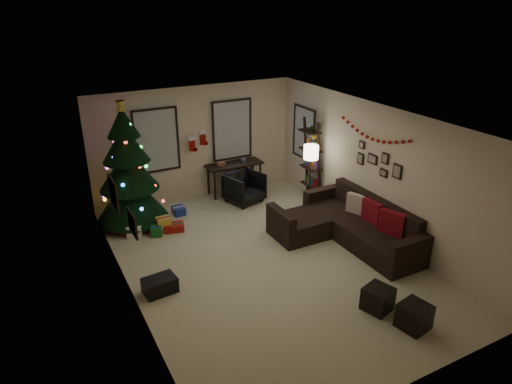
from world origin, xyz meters
TOP-DOWN VIEW (x-y plane):
  - floor at (0.00, 0.00)m, footprint 7.00×7.00m
  - ceiling at (0.00, 0.00)m, footprint 7.00×7.00m
  - wall_back at (0.00, 3.50)m, footprint 5.00×0.00m
  - wall_front at (0.00, -3.50)m, footprint 5.00×0.00m
  - wall_left at (-2.50, 0.00)m, footprint 0.00×7.00m
  - wall_right at (2.50, 0.00)m, footprint 0.00×7.00m
  - window_back_left at (-0.95, 3.47)m, footprint 1.05×0.06m
  - window_back_right at (0.95, 3.47)m, footprint 1.05×0.06m
  - window_right_wall at (2.47, 2.55)m, footprint 0.06×0.90m
  - christmas_tree at (-1.82, 2.69)m, footprint 1.50×1.50m
  - presents at (-1.49, 2.21)m, footprint 1.50×1.01m
  - sofa at (1.83, -0.06)m, footprint 1.95×2.83m
  - pillow_red_a at (2.21, -0.89)m, footprint 0.31×0.51m
  - pillow_red_b at (2.21, -0.33)m, footprint 0.13×0.47m
  - pillow_cream at (2.21, 0.15)m, footprint 0.26×0.43m
  - ottoman_near at (0.84, -2.11)m, footprint 0.50×0.50m
  - ottoman_far at (1.03, -2.70)m, footprint 0.49×0.49m
  - desk at (0.88, 3.22)m, footprint 1.42×0.51m
  - desk_chair at (0.83, 2.57)m, footprint 0.87×0.84m
  - bookshelf at (2.30, 1.94)m, footprint 0.30×0.58m
  - potted_plant at (2.30, 1.89)m, footprint 0.52×0.48m
  - floor_lamp at (1.95, 1.49)m, footprint 0.33×0.33m
  - art_map at (-2.48, 0.82)m, footprint 0.04×0.60m
  - art_abstract at (-2.48, -0.44)m, footprint 0.04×0.45m
  - gallery at (2.48, -0.07)m, footprint 0.03×1.25m
  - garland at (2.45, 0.13)m, footprint 0.08×1.90m
  - stocking_left at (-0.14, 3.33)m, footprint 0.20×0.05m
  - stocking_right at (0.19, 3.47)m, footprint 0.20×0.05m
  - storage_bin at (-2.07, -0.06)m, footprint 0.57×0.41m

SIDE VIEW (x-z plane):
  - floor at x=0.00m, z-range 0.00..0.00m
  - presents at x=-1.49m, z-range -0.03..0.27m
  - storage_bin at x=-2.07m, z-range 0.00..0.27m
  - ottoman_near at x=0.84m, z-range 0.00..0.39m
  - ottoman_far at x=1.03m, z-range 0.00..0.39m
  - sofa at x=1.83m, z-range -0.15..0.73m
  - desk_chair at x=0.83m, z-range 0.00..0.74m
  - pillow_cream at x=2.21m, z-range 0.42..0.84m
  - pillow_red_a at x=2.21m, z-range 0.39..0.89m
  - pillow_red_b at x=2.21m, z-range 0.40..0.88m
  - desk at x=0.88m, z-range 0.29..1.06m
  - bookshelf at x=2.30m, z-range -0.03..1.97m
  - christmas_tree at x=-1.82m, z-range -0.24..2.56m
  - floor_lamp at x=1.95m, z-range 0.52..2.08m
  - wall_left at x=-2.50m, z-range -2.15..4.85m
  - wall_right at x=2.50m, z-range -2.15..4.85m
  - wall_back at x=0.00m, z-range -1.15..3.85m
  - wall_front at x=0.00m, z-range -1.15..3.85m
  - stocking_left at x=-0.14m, z-range 1.21..1.57m
  - stocking_right at x=0.19m, z-range 1.27..1.63m
  - window_right_wall at x=2.47m, z-range 0.85..2.15m
  - window_back_left at x=-0.95m, z-range 0.80..2.30m
  - window_back_right at x=0.95m, z-range 0.80..2.30m
  - gallery at x=2.48m, z-range 1.30..1.84m
  - art_abstract at x=-2.48m, z-range 1.40..1.75m
  - art_map at x=-2.48m, z-range 1.33..1.83m
  - potted_plant at x=2.30m, z-range 1.56..2.05m
  - garland at x=2.45m, z-range 1.96..2.26m
  - ceiling at x=0.00m, z-range 2.70..2.70m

